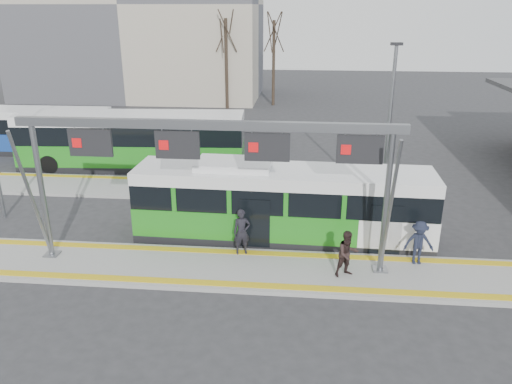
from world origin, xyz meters
TOP-DOWN VIEW (x-y plane):
  - ground at (0.00, 0.00)m, footprint 120.00×120.00m
  - platform_main at (0.00, 0.00)m, footprint 22.00×3.00m
  - platform_second at (-4.00, 8.00)m, footprint 20.00×3.00m
  - tactile_main at (0.00, 0.00)m, footprint 22.00×2.65m
  - tactile_second at (-4.00, 9.15)m, footprint 20.00×0.35m
  - gantry at (-0.35, 0.25)m, footprint 13.00×1.68m
  - apartment_block at (-14.00, 36.00)m, footprint 24.50×12.50m
  - hero_bus at (1.92, 2.89)m, footprint 11.70×2.79m
  - bg_bus_green at (-7.05, 11.49)m, footprint 12.86×3.48m
  - bg_bus_blue at (-14.97, 14.10)m, footprint 10.75×2.52m
  - passenger_a at (0.53, 1.10)m, footprint 0.72×0.56m
  - passenger_b at (4.29, -0.18)m, footprint 0.99×0.90m
  - passenger_c at (6.88, 0.93)m, footprint 1.08×0.65m
  - tree_left at (-4.31, 29.74)m, footprint 1.40×1.40m
  - tree_mid at (-0.22, 31.84)m, footprint 1.40×1.40m
  - tree_far at (-24.80, 31.48)m, footprint 1.40×1.40m
  - lamp_east at (6.46, 6.73)m, footprint 0.50×0.25m

SIDE VIEW (x-z plane):
  - ground at x=0.00m, z-range 0.00..0.00m
  - platform_main at x=0.00m, z-range 0.00..0.15m
  - platform_second at x=-4.00m, z-range 0.00..0.15m
  - tactile_main at x=0.00m, z-range 0.15..0.17m
  - tactile_second at x=-4.00m, z-range 0.15..0.17m
  - passenger_c at x=6.88m, z-range 0.15..1.78m
  - passenger_b at x=4.29m, z-range 0.15..1.79m
  - passenger_a at x=0.53m, z-range 0.15..1.89m
  - bg_bus_blue at x=-14.97m, z-range -0.02..2.78m
  - hero_bus at x=1.92m, z-range -0.13..3.06m
  - bg_bus_green at x=-7.05m, z-range -0.02..3.16m
  - lamp_east at x=6.46m, z-range 0.24..7.65m
  - gantry at x=-0.35m, z-range 1.70..6.90m
  - tree_far at x=-24.80m, z-range 2.06..10.02m
  - tree_mid at x=-0.22m, z-range 2.24..10.93m
  - tree_left at x=-4.31m, z-range 2.30..11.21m
  - apartment_block at x=-14.00m, z-range 0.01..18.41m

